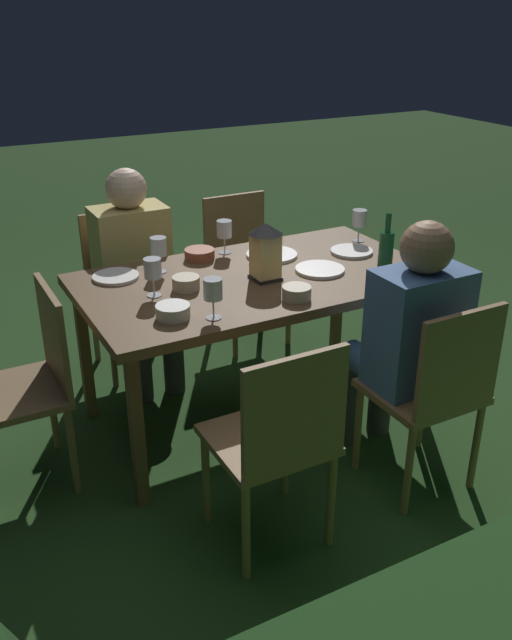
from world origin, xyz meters
TOP-DOWN VIEW (x-y plane):
  - ground_plane at (0.00, 0.00)m, footprint 16.00×16.00m
  - dining_table at (0.00, 0.00)m, footprint 1.62×0.90m
  - chair_side_left_b at (0.36, -0.84)m, footprint 0.42×0.40m
  - person_in_mustard at (0.36, -0.65)m, footprint 0.38×0.47m
  - chair_side_right_a at (-0.36, 0.84)m, footprint 0.42×0.40m
  - person_in_blue at (-0.36, 0.65)m, footprint 0.38×0.47m
  - chair_side_right_b at (0.36, 0.84)m, footprint 0.42×0.40m
  - chair_side_left_a at (-0.36, -0.84)m, footprint 0.42×0.40m
  - chair_head_far at (1.06, 0.00)m, footprint 0.40×0.42m
  - lantern_centerpiece at (-0.02, 0.05)m, footprint 0.15×0.15m
  - green_bottle_on_table at (-0.54, 0.25)m, footprint 0.07×0.07m
  - wine_glass_a at (-0.01, -0.36)m, footprint 0.08×0.08m
  - wine_glass_b at (0.50, -0.00)m, footprint 0.08×0.08m
  - wine_glass_c at (0.37, 0.33)m, footprint 0.08×0.08m
  - wine_glass_d at (0.37, -0.26)m, footprint 0.08×0.08m
  - wine_glass_e at (-0.72, -0.20)m, footprint 0.08×0.08m
  - plate_a at (-0.58, -0.06)m, footprint 0.21×0.21m
  - plate_b at (-0.20, -0.20)m, footprint 0.25×0.25m
  - plate_c at (0.58, -0.28)m, footprint 0.21×0.21m
  - plate_d at (-0.30, 0.09)m, footprint 0.23×0.23m
  - bowl_olives at (0.35, -0.01)m, footprint 0.12×0.12m
  - bowl_bread at (0.51, 0.25)m, footprint 0.14×0.14m
  - bowl_salad at (0.14, -0.34)m, footprint 0.15×0.15m
  - bowl_dip at (-0.03, 0.32)m, footprint 0.12×0.12m

SIDE VIEW (x-z plane):
  - ground_plane at x=0.00m, z-range 0.00..0.00m
  - chair_side_left_b at x=0.36m, z-range 0.05..0.92m
  - chair_side_right_a at x=-0.36m, z-range 0.05..0.92m
  - chair_side_right_b at x=0.36m, z-range 0.05..0.92m
  - chair_side_left_a at x=-0.36m, z-range 0.05..0.92m
  - chair_head_far at x=1.06m, z-range 0.05..0.92m
  - person_in_mustard at x=0.36m, z-range 0.06..1.21m
  - person_in_blue at x=-0.36m, z-range 0.06..1.21m
  - dining_table at x=0.00m, z-range 0.32..1.07m
  - plate_a at x=-0.58m, z-range 0.75..0.77m
  - plate_b at x=-0.20m, z-range 0.75..0.77m
  - plate_c at x=0.58m, z-range 0.75..0.77m
  - plate_d at x=-0.30m, z-range 0.75..0.77m
  - bowl_salad at x=0.14m, z-range 0.75..0.80m
  - bowl_bread at x=0.51m, z-range 0.75..0.81m
  - bowl_dip at x=-0.03m, z-range 0.75..0.81m
  - bowl_olives at x=0.35m, z-range 0.75..0.81m
  - green_bottle_on_table at x=-0.54m, z-range 0.71..1.00m
  - wine_glass_a at x=-0.01m, z-range 0.78..0.95m
  - wine_glass_b at x=0.50m, z-range 0.78..0.95m
  - wine_glass_c at x=0.37m, z-range 0.78..0.95m
  - wine_glass_d at x=0.37m, z-range 0.78..0.95m
  - wine_glass_e at x=-0.72m, z-range 0.78..0.95m
  - lantern_centerpiece at x=-0.02m, z-range 0.77..1.03m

